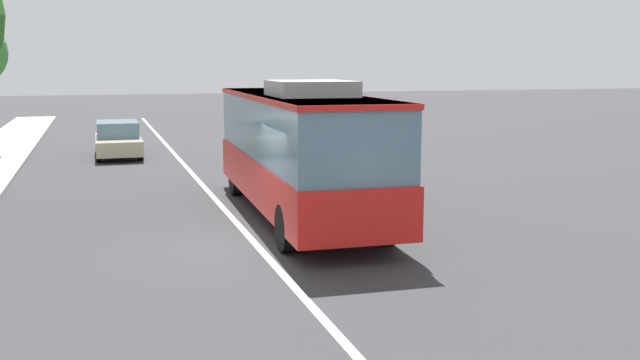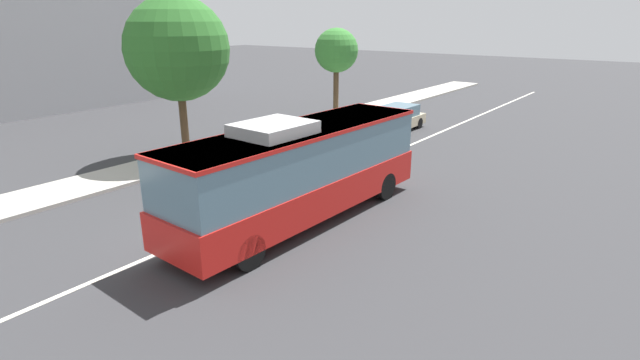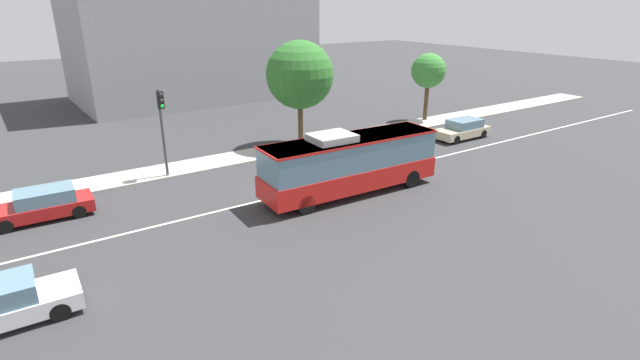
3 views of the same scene
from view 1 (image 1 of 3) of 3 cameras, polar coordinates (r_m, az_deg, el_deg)
ground_plane at (r=15.58m, az=-5.08°, el=-5.15°), size 160.00×160.00×0.00m
lane_centre_line at (r=15.58m, az=-5.08°, el=-5.13°), size 76.00×0.16×0.01m
transit_bus at (r=18.16m, az=-1.66°, el=2.74°), size 10.08×2.83×3.46m
sedan_beige at (r=31.31m, az=-15.69°, el=3.12°), size 4.50×1.82×1.46m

